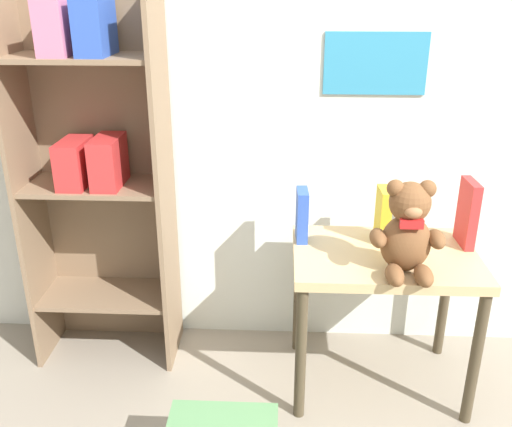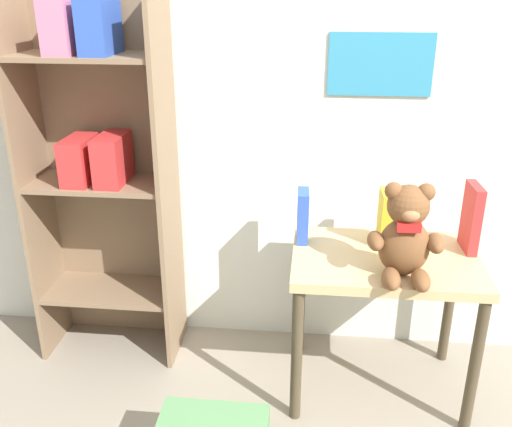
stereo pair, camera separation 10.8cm
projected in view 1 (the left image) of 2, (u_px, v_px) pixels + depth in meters
The scene contains 7 objects.
wall_back at pixel (351, 47), 2.14m from camera, with size 4.80×0.07×2.50m.
bookshelf_side at pixel (96, 158), 2.19m from camera, with size 0.56×0.29×1.50m.
display_table at pixel (383, 273), 2.10m from camera, with size 0.67×0.47×0.57m.
teddy_bear at pixel (408, 232), 1.88m from camera, with size 0.25×0.23×0.32m.
book_standing_blue at pixel (302, 215), 2.14m from camera, with size 0.04×0.11×0.20m, color #2D51B7.
book_standing_yellow at pixel (383, 215), 2.13m from camera, with size 0.04×0.12×0.20m, color gold.
book_standing_red at pixel (468, 213), 2.09m from camera, with size 0.04×0.14×0.25m, color red.
Camera 1 is at (-0.25, -0.75, 1.49)m, focal length 40.00 mm.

